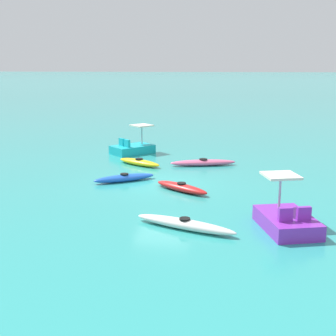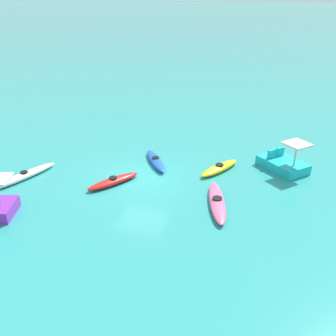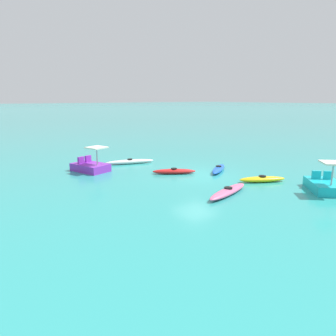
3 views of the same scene
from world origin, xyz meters
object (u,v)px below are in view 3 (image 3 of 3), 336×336
Objects in this scene: kayak_blue at (219,169)px; kayak_white at (130,162)px; pedal_boat_purple at (91,166)px; pedal_boat_cyan at (325,185)px; kayak_pink at (228,191)px; kayak_yellow at (262,179)px; kayak_red at (174,171)px.

kayak_white is at bearing 30.59° from kayak_blue.
pedal_boat_purple is 0.98× the size of pedal_boat_cyan.
pedal_boat_purple reaches higher than kayak_pink.
kayak_blue and kayak_white have the same top height.
kayak_blue is 0.78× the size of kayak_white.
kayak_white is at bearing 20.25° from kayak_yellow.
pedal_boat_cyan reaches higher than kayak_white.
kayak_pink is 5.18m from pedal_boat_cyan.
kayak_pink is at bearing 96.48° from kayak_yellow.
kayak_white is at bearing -0.16° from kayak_pink.
kayak_blue is 3.40m from kayak_yellow.
pedal_boat_purple is at bearing 43.86° from kayak_red.
pedal_boat_purple is (5.27, 6.63, 0.17)m from kayak_blue.
kayak_pink is (-3.78, 3.38, -0.00)m from kayak_blue.
kayak_pink is (-0.38, 3.37, -0.00)m from kayak_yellow.
kayak_yellow is at bearing -159.75° from kayak_white.
kayak_blue is at bearing 8.95° from pedal_boat_cyan.
kayak_yellow is at bearing 18.38° from pedal_boat_cyan.
pedal_boat_cyan reaches higher than kayak_red.
pedal_boat_cyan is at bearing -161.62° from kayak_yellow.
kayak_red is at bearing 65.61° from kayak_blue.
pedal_boat_purple reaches higher than kayak_blue.
kayak_white is 9.67m from kayak_yellow.
pedal_boat_purple is at bearing 37.37° from kayak_yellow.
pedal_boat_purple is 14.04m from pedal_boat_cyan.
kayak_blue is 1.00× the size of pedal_boat_cyan.
kayak_yellow and kayak_pink have the same top height.
pedal_boat_cyan is at bearing -153.94° from kayak_red.
kayak_white is at bearing 7.53° from kayak_red.
kayak_red is at bearing 30.70° from kayak_yellow.
pedal_boat_purple reaches higher than kayak_red.
pedal_boat_purple reaches higher than kayak_white.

